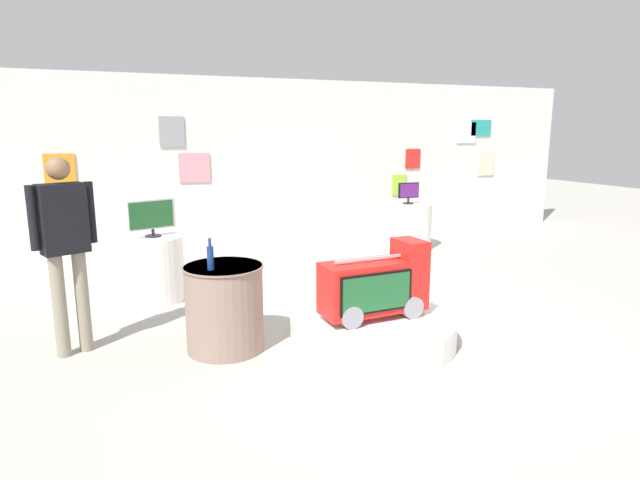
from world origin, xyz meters
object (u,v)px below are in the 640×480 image
side_table_round (225,307)px  tv_on_left_rear (409,192)px  novelty_firetruck_tv (376,287)px  bottle_on_side_table (210,257)px  display_pedestal_center_rear (155,268)px  display_pedestal_left_rear (407,226)px  tv_on_center_rear (152,216)px  main_display_pedestal (373,329)px  shopper_browsing_near_truck (65,241)px

side_table_round → tv_on_left_rear: bearing=39.2°
novelty_firetruck_tv → bottle_on_side_table: bearing=169.8°
display_pedestal_center_rear → side_table_round: (0.46, -1.79, 0.02)m
tv_on_left_rear → bottle_on_side_table: 5.17m
display_pedestal_left_rear → tv_on_center_rear: size_ratio=1.48×
bottle_on_side_table → main_display_pedestal: bearing=-10.1°
tv_on_left_rear → shopper_browsing_near_truck: bearing=-152.2°
bottle_on_side_table → shopper_browsing_near_truck: (-1.18, 0.53, 0.14)m
main_display_pedestal → tv_on_center_rear: (-1.82, 2.16, 0.90)m
display_pedestal_left_rear → tv_on_left_rear: tv_on_left_rear is taller
side_table_round → bottle_on_side_table: bottle_on_side_table is taller
tv_on_left_rear → side_table_round: size_ratio=0.47×
display_pedestal_left_rear → main_display_pedestal: bearing=-125.4°
tv_on_left_rear → display_pedestal_center_rear: 4.59m
tv_on_left_rear → bottle_on_side_table: size_ratio=1.33×
novelty_firetruck_tv → display_pedestal_center_rear: bearing=130.3°
tv_on_center_rear → bottle_on_side_table: tv_on_center_rear is taller
display_pedestal_center_rear → shopper_browsing_near_truck: (-0.85, -1.36, 0.67)m
tv_on_center_rear → shopper_browsing_near_truck: shopper_browsing_near_truck is taller
display_pedestal_center_rear → bottle_on_side_table: bearing=-80.1°
side_table_round → shopper_browsing_near_truck: shopper_browsing_near_truck is taller
main_display_pedestal → tv_on_left_rear: tv_on_left_rear is taller
side_table_round → shopper_browsing_near_truck: bearing=162.0°
bottle_on_side_table → tv_on_left_rear: bearing=39.2°
main_display_pedestal → bottle_on_side_table: (-1.49, 0.27, 0.80)m
side_table_round → display_pedestal_center_rear: bearing=104.4°
tv_on_left_rear → tv_on_center_rear: tv_on_center_rear is taller
bottle_on_side_table → tv_on_center_rear: bearing=99.9°
side_table_round → tv_on_center_rear: bearing=104.5°
display_pedestal_left_rear → side_table_round: side_table_round is taller
tv_on_left_rear → display_pedestal_left_rear: bearing=92.5°
tv_on_center_rear → shopper_browsing_near_truck: (-0.85, -1.36, 0.03)m
novelty_firetruck_tv → shopper_browsing_near_truck: (-2.69, 0.80, 0.51)m
shopper_browsing_near_truck → novelty_firetruck_tv: bearing=-16.6°
main_display_pedestal → shopper_browsing_near_truck: shopper_browsing_near_truck is taller
main_display_pedestal → display_pedestal_center_rear: 2.84m
main_display_pedestal → tv_on_center_rear: size_ratio=2.86×
main_display_pedestal → tv_on_left_rear: (2.52, 3.54, 0.86)m
tv_on_left_rear → shopper_browsing_near_truck: shopper_browsing_near_truck is taller
side_table_round → bottle_on_side_table: size_ratio=2.83×
bottle_on_side_table → shopper_browsing_near_truck: bearing=155.8°
novelty_firetruck_tv → side_table_round: (-1.38, 0.38, -0.14)m
display_pedestal_left_rear → tv_on_center_rear: 4.60m
display_pedestal_left_rear → tv_on_center_rear: bearing=-162.3°
display_pedestal_center_rear → tv_on_center_rear: 0.64m
tv_on_left_rear → tv_on_center_rear: 4.55m
main_display_pedestal → shopper_browsing_near_truck: bearing=163.4°
main_display_pedestal → display_pedestal_left_rear: display_pedestal_left_rear is taller
display_pedestal_left_rear → tv_on_center_rear: tv_on_center_rear is taller
display_pedestal_center_rear → tv_on_left_rear: bearing=17.6°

